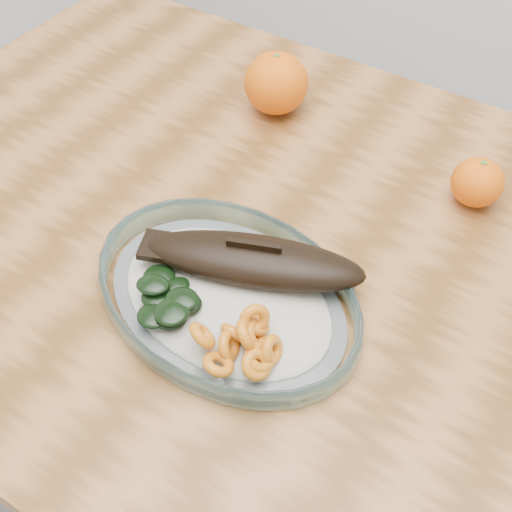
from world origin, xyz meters
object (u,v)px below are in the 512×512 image
at_px(orange_left, 276,83).
at_px(orange_right, 477,182).
at_px(dining_table, 270,286).
at_px(plated_meal, 228,291).

height_order(orange_left, orange_right, orange_left).
distance_m(dining_table, orange_right, 0.29).
xyz_separation_m(orange_left, orange_right, (0.31, -0.03, -0.01)).
relative_size(plated_meal, orange_right, 9.80).
distance_m(plated_meal, orange_left, 0.36).
bearing_deg(orange_left, orange_right, -5.90).
height_order(dining_table, plated_meal, plated_meal).
bearing_deg(dining_table, orange_left, 120.20).
distance_m(plated_meal, orange_right, 0.34).
bearing_deg(dining_table, orange_right, 45.40).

